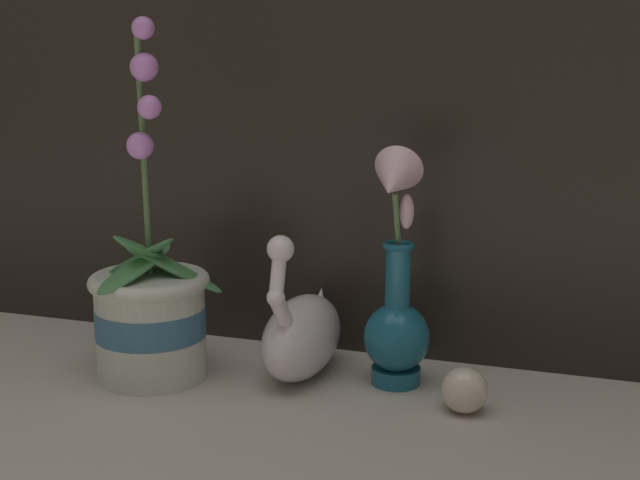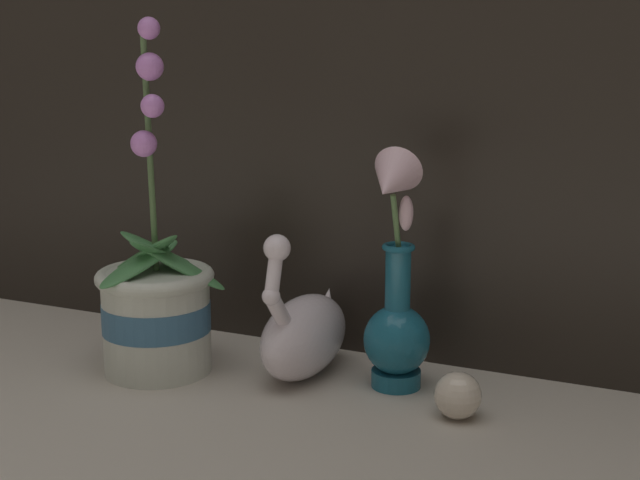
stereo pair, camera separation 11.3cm
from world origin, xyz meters
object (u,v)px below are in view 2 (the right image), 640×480
Objects in this scene: orchid_potted_plant at (156,305)px; swan_figurine at (304,332)px; blue_vase at (396,304)px; glass_sphere at (458,395)px.

swan_figurine is at bearing 19.87° from orchid_potted_plant.
blue_vase is 5.52× the size of glass_sphere.
swan_figurine is at bearing -178.45° from blue_vase.
swan_figurine is 3.69× the size of glass_sphere.
glass_sphere is at bearing -13.59° from swan_figurine.
blue_vase is at bearing 12.78° from orchid_potted_plant.
glass_sphere is (0.23, -0.05, -0.03)m from swan_figurine.
glass_sphere is at bearing 1.81° from orchid_potted_plant.
orchid_potted_plant is at bearing -178.19° from glass_sphere.
orchid_potted_plant is 8.23× the size of glass_sphere.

